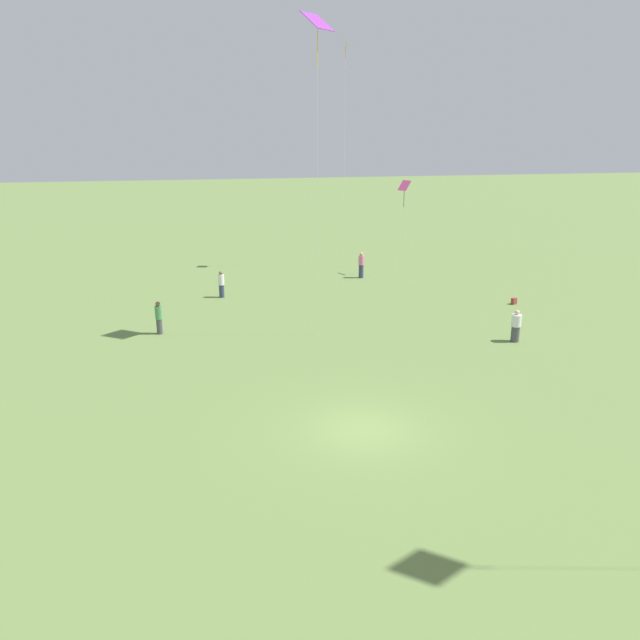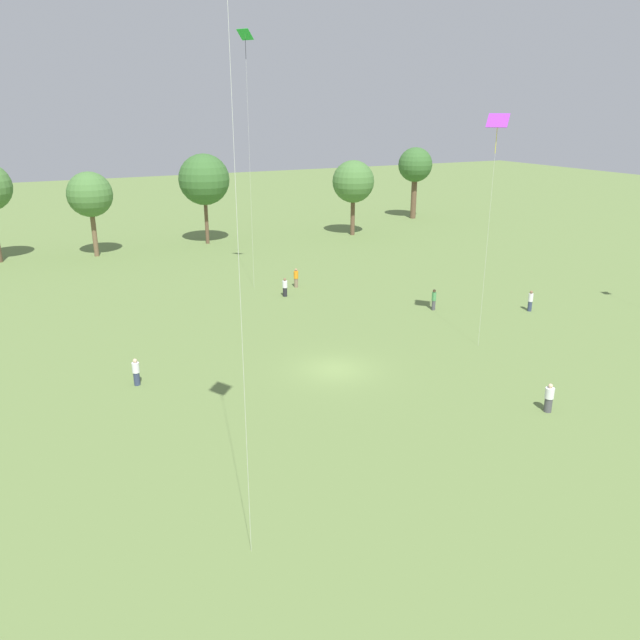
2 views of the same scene
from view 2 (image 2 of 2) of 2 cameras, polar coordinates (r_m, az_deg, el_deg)
name	(u,v)px [view 2 (image 2 of 2)]	position (r m, az deg, el deg)	size (l,w,h in m)	color
ground_plane	(335,369)	(38.36, 1.41, -4.54)	(240.00, 240.00, 0.00)	olive
tree_2	(90,195)	(70.95, -20.30, 10.69)	(4.71, 4.71, 8.97)	brown
tree_3	(204,180)	(74.42, -10.55, 12.50)	(5.80, 5.80, 10.34)	brown
tree_4	(353,182)	(78.62, 3.06, 12.50)	(5.14, 5.14, 9.20)	brown
tree_5	(415,166)	(91.89, 8.70, 13.77)	(4.79, 4.79, 9.99)	brown
person_1	(530,301)	(51.72, 18.68, 1.67)	(0.38, 0.38, 1.67)	#333D5B
person_3	(136,372)	(37.50, -16.46, -4.60)	(0.44, 0.44, 1.63)	#333D5B
person_5	(296,278)	(55.65, -2.21, 3.86)	(0.53, 0.53, 1.73)	#847056
person_6	(434,300)	(50.07, 10.37, 1.85)	(0.40, 0.40, 1.69)	#4C4C51
person_7	(285,287)	(52.98, -3.23, 2.99)	(0.59, 0.59, 1.60)	#232328
person_8	(549,398)	(35.08, 20.20, -6.72)	(0.65, 0.65, 1.60)	#4C4C51
kite_3	(497,128)	(40.69, 15.91, 16.57)	(1.58, 1.61, 14.90)	purple
kite_5	(246,48)	(54.06, -6.82, 23.48)	(1.32, 1.38, 21.05)	green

